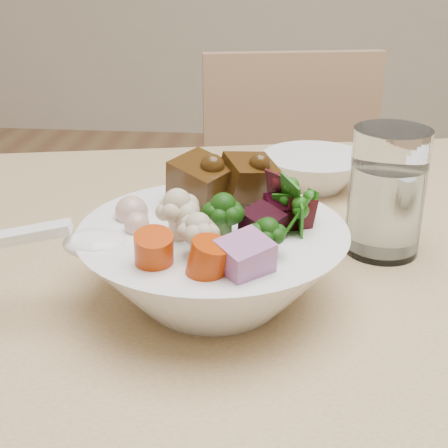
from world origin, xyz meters
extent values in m
cube|color=tan|center=(-0.29, 0.54, 0.41)|extent=(0.45, 0.45, 0.04)
cube|color=tan|center=(-0.33, 0.71, 0.62)|extent=(0.38, 0.10, 0.42)
cylinder|color=tan|center=(-0.42, 0.35, 0.20)|extent=(0.03, 0.03, 0.39)
cylinder|color=tan|center=(-0.10, 0.41, 0.20)|extent=(0.03, 0.03, 0.39)
cylinder|color=tan|center=(-0.48, 0.67, 0.20)|extent=(0.03, 0.03, 0.39)
cylinder|color=tan|center=(-0.16, 0.73, 0.20)|extent=(0.03, 0.03, 0.39)
sphere|color=black|center=(-0.40, -0.13, 0.82)|extent=(0.04, 0.04, 0.04)
sphere|color=beige|center=(-0.43, -0.13, 0.82)|extent=(0.04, 0.04, 0.04)
cube|color=black|center=(-0.35, -0.10, 0.81)|extent=(0.04, 0.04, 0.03)
cube|color=#A26299|center=(-0.37, -0.19, 0.81)|extent=(0.05, 0.05, 0.04)
cylinder|color=#B83404|center=(-0.45, -0.18, 0.81)|extent=(0.04, 0.04, 0.03)
sphere|color=tan|center=(-0.47, -0.12, 0.81)|extent=(0.03, 0.03, 0.03)
ellipsoid|color=white|center=(-0.50, -0.15, 0.80)|extent=(0.06, 0.06, 0.02)
cube|color=white|center=(-0.58, -0.16, 0.81)|extent=(0.11, 0.04, 0.03)
cylinder|color=white|center=(-0.24, 0.00, 0.80)|extent=(0.08, 0.08, 0.13)
cylinder|color=silver|center=(-0.24, 0.00, 0.78)|extent=(0.07, 0.07, 0.09)
camera|label=1|loc=(-0.35, -0.61, 1.03)|focal=50.00mm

